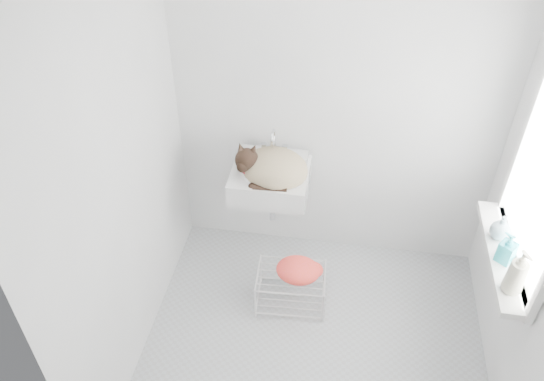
# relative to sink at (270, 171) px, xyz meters

# --- Properties ---
(floor) EXTENTS (2.20, 2.00, 0.02)m
(floor) POSITION_rel_sink_xyz_m (0.41, -0.74, -0.85)
(floor) COLOR #AAAFB3
(floor) RESTS_ON ground
(back_wall) EXTENTS (2.20, 0.02, 2.50)m
(back_wall) POSITION_rel_sink_xyz_m (0.41, 0.26, 0.40)
(back_wall) COLOR white
(back_wall) RESTS_ON ground
(left_wall) EXTENTS (0.02, 2.00, 2.50)m
(left_wall) POSITION_rel_sink_xyz_m (-0.69, -0.74, 0.40)
(left_wall) COLOR white
(left_wall) RESTS_ON ground
(window_frame) EXTENTS (0.04, 0.90, 1.10)m
(window_frame) POSITION_rel_sink_xyz_m (1.48, -0.54, 0.50)
(window_frame) COLOR white
(window_frame) RESTS_ON right_wall
(windowsill) EXTENTS (0.16, 0.88, 0.04)m
(windowsill) POSITION_rel_sink_xyz_m (1.42, -0.54, -0.02)
(windowsill) COLOR white
(windowsill) RESTS_ON right_wall
(sink) EXTENTS (0.52, 0.45, 0.21)m
(sink) POSITION_rel_sink_xyz_m (0.00, 0.00, 0.00)
(sink) COLOR white
(sink) RESTS_ON back_wall
(faucet) EXTENTS (0.19, 0.13, 0.19)m
(faucet) POSITION_rel_sink_xyz_m (0.00, 0.18, 0.14)
(faucet) COLOR silver
(faucet) RESTS_ON sink
(cat) EXTENTS (0.51, 0.45, 0.29)m
(cat) POSITION_rel_sink_xyz_m (0.01, -0.02, 0.04)
(cat) COLOR tan
(cat) RESTS_ON sink
(wire_rack) EXTENTS (0.48, 0.35, 0.27)m
(wire_rack) POSITION_rel_sink_xyz_m (0.20, -0.38, -0.70)
(wire_rack) COLOR silver
(wire_rack) RESTS_ON floor
(towel) EXTENTS (0.31, 0.23, 0.12)m
(towel) POSITION_rel_sink_xyz_m (0.25, -0.39, -0.55)
(towel) COLOR #D93F09
(towel) RESTS_ON wire_rack
(bottle_a) EXTENTS (0.12, 0.12, 0.24)m
(bottle_a) POSITION_rel_sink_xyz_m (1.41, -0.82, 0.00)
(bottle_a) COLOR beige
(bottle_a) RESTS_ON windowsill
(bottle_b) EXTENTS (0.12, 0.12, 0.19)m
(bottle_b) POSITION_rel_sink_xyz_m (1.41, -0.60, 0.00)
(bottle_b) COLOR teal
(bottle_b) RESTS_ON windowsill
(bottle_c) EXTENTS (0.17, 0.17, 0.15)m
(bottle_c) POSITION_rel_sink_xyz_m (1.41, -0.42, 0.00)
(bottle_c) COLOR #9CB8C4
(bottle_c) RESTS_ON windowsill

